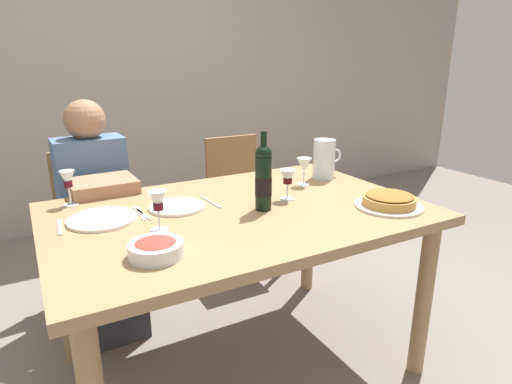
{
  "coord_description": "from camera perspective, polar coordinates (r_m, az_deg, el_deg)",
  "views": [
    {
      "loc": [
        -0.74,
        -1.48,
        1.35
      ],
      "look_at": [
        0.06,
        -0.03,
        0.83
      ],
      "focal_mm": 29.96,
      "sensor_mm": 36.0,
      "label": 1
    }
  ],
  "objects": [
    {
      "name": "chair_left",
      "position": [
        2.55,
        -20.91,
        -3.34
      ],
      "size": [
        0.41,
        0.41,
        0.87
      ],
      "rotation": [
        0.0,
        0.0,
        3.17
      ],
      "color": "olive",
      "rests_on": "ground"
    },
    {
      "name": "wine_glass_spare",
      "position": [
        1.85,
        4.25,
        1.84
      ],
      "size": [
        0.07,
        0.07,
        0.13
      ],
      "color": "silver",
      "rests_on": "dining_table"
    },
    {
      "name": "water_pitcher",
      "position": [
        2.21,
        9.07,
        4.07
      ],
      "size": [
        0.17,
        0.11,
        0.2
      ],
      "color": "silver",
      "rests_on": "dining_table"
    },
    {
      "name": "wine_glass_left_diner",
      "position": [
        1.93,
        -23.82,
        1.34
      ],
      "size": [
        0.06,
        0.06,
        0.15
      ],
      "color": "silver",
      "rests_on": "dining_table"
    },
    {
      "name": "wine_glass_right_diner",
      "position": [
        1.54,
        -12.96,
        -1.42
      ],
      "size": [
        0.07,
        0.07,
        0.15
      ],
      "color": "silver",
      "rests_on": "dining_table"
    },
    {
      "name": "back_wall",
      "position": [
        3.74,
        -18.52,
        17.28
      ],
      "size": [
        8.0,
        0.1,
        2.8
      ],
      "primitive_type": "cube",
      "color": "#A3998E",
      "rests_on": "ground"
    },
    {
      "name": "spoon_right_setting",
      "position": [
        1.75,
        -15.13,
        -2.8
      ],
      "size": [
        0.03,
        0.16,
        0.0
      ],
      "primitive_type": "cube",
      "rotation": [
        0.0,
        0.0,
        1.49
      ],
      "color": "silver",
      "rests_on": "dining_table"
    },
    {
      "name": "salad_bowl",
      "position": [
        1.37,
        -13.23,
        -7.29
      ],
      "size": [
        0.17,
        0.17,
        0.06
      ],
      "color": "silver",
      "rests_on": "dining_table"
    },
    {
      "name": "wine_bottle",
      "position": [
        1.71,
        1.0,
        1.93
      ],
      "size": [
        0.07,
        0.07,
        0.32
      ],
      "color": "black",
      "rests_on": "dining_table"
    },
    {
      "name": "chair_right",
      "position": [
        2.79,
        -2.29,
        -0.47
      ],
      "size": [
        0.4,
        0.4,
        0.87
      ],
      "rotation": [
        0.0,
        0.0,
        3.13
      ],
      "color": "olive",
      "rests_on": "ground"
    },
    {
      "name": "baked_tart",
      "position": [
        1.85,
        17.34,
        -1.11
      ],
      "size": [
        0.28,
        0.28,
        0.06
      ],
      "color": "silver",
      "rests_on": "dining_table"
    },
    {
      "name": "wine_glass_centre",
      "position": [
        2.07,
        6.44,
        3.5
      ],
      "size": [
        0.07,
        0.07,
        0.13
      ],
      "color": "silver",
      "rests_on": "dining_table"
    },
    {
      "name": "knife_left_setting",
      "position": [
        1.76,
        -15.0,
        -2.76
      ],
      "size": [
        0.04,
        0.18,
        0.0
      ],
      "primitive_type": "cube",
      "rotation": [
        0.0,
        0.0,
        1.71
      ],
      "color": "silver",
      "rests_on": "dining_table"
    },
    {
      "name": "knife_right_setting",
      "position": [
        1.84,
        -6.08,
        -1.32
      ],
      "size": [
        0.02,
        0.18,
        0.0
      ],
      "primitive_type": "cube",
      "rotation": [
        0.0,
        0.0,
        1.63
      ],
      "color": "silver",
      "rests_on": "dining_table"
    },
    {
      "name": "dinner_plate_left_setting",
      "position": [
        1.73,
        -19.82,
        -3.41
      ],
      "size": [
        0.26,
        0.26,
        0.01
      ],
      "primitive_type": "cylinder",
      "color": "white",
      "rests_on": "dining_table"
    },
    {
      "name": "dining_table",
      "position": [
        1.79,
        -2.28,
        -5.07
      ],
      "size": [
        1.5,
        1.0,
        0.76
      ],
      "color": "#9E7A51",
      "rests_on": "ground"
    },
    {
      "name": "dinner_plate_right_setting",
      "position": [
        1.79,
        -10.5,
        -1.94
      ],
      "size": [
        0.23,
        0.23,
        0.01
      ],
      "primitive_type": "cylinder",
      "color": "white",
      "rests_on": "dining_table"
    },
    {
      "name": "fork_left_setting",
      "position": [
        1.72,
        -24.73,
        -4.27
      ],
      "size": [
        0.03,
        0.16,
        0.0
      ],
      "primitive_type": "cube",
      "rotation": [
        0.0,
        0.0,
        1.5
      ],
      "color": "silver",
      "rests_on": "dining_table"
    },
    {
      "name": "ground_plane",
      "position": [
        2.13,
        -2.05,
        -21.91
      ],
      "size": [
        8.0,
        8.0,
        0.0
      ],
      "primitive_type": "plane",
      "color": "slate"
    },
    {
      "name": "diner_left",
      "position": [
        2.29,
        -20.18,
        -2.38
      ],
      "size": [
        0.35,
        0.51,
        1.16
      ],
      "rotation": [
        0.0,
        0.0,
        3.17
      ],
      "color": "#4C6B93",
      "rests_on": "ground"
    }
  ]
}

